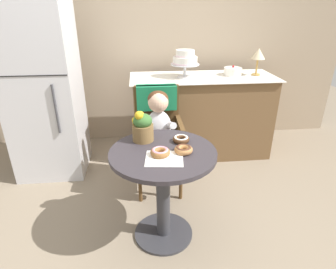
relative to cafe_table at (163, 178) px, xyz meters
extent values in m
plane|color=gray|center=(0.00, 0.00, -0.51)|extent=(8.00, 8.00, 0.00)
cube|color=tan|center=(0.00, 1.85, 0.84)|extent=(4.80, 0.10, 2.70)
cylinder|color=#332D33|center=(0.00, 0.00, 0.20)|extent=(0.72, 0.72, 0.03)
cylinder|color=#333338|center=(0.00, 0.00, -0.16)|extent=(0.10, 0.10, 0.69)
cylinder|color=#333338|center=(0.00, 0.00, -0.50)|extent=(0.44, 0.44, 0.02)
cube|color=brown|center=(0.01, 0.60, -0.04)|extent=(0.42, 0.42, 0.04)
cube|color=brown|center=(0.01, 0.79, 0.22)|extent=(0.40, 0.04, 0.46)
cube|color=brown|center=(-0.18, 0.60, 0.08)|extent=(0.04, 0.38, 0.18)
cube|color=brown|center=(0.20, 0.60, 0.08)|extent=(0.04, 0.38, 0.18)
cube|color=#197247|center=(0.01, 0.79, 0.34)|extent=(0.36, 0.11, 0.22)
cylinder|color=brown|center=(-0.17, 0.42, -0.28)|extent=(0.03, 0.03, 0.45)
cylinder|color=brown|center=(0.19, 0.42, -0.28)|extent=(0.03, 0.03, 0.45)
cylinder|color=brown|center=(-0.17, 0.78, -0.28)|extent=(0.03, 0.03, 0.45)
cylinder|color=brown|center=(0.19, 0.78, -0.28)|extent=(0.03, 0.03, 0.45)
ellipsoid|color=silver|center=(0.01, 0.58, 0.14)|extent=(0.22, 0.16, 0.30)
sphere|color=#E0B293|center=(0.01, 0.57, 0.36)|extent=(0.17, 0.17, 0.17)
ellipsoid|color=#4C2D19|center=(0.01, 0.59, 0.38)|extent=(0.17, 0.17, 0.14)
cylinder|color=silver|center=(-0.08, 0.50, 0.19)|extent=(0.08, 0.23, 0.13)
sphere|color=#E0B293|center=(-0.07, 0.42, 0.12)|extent=(0.06, 0.06, 0.06)
cylinder|color=silver|center=(0.11, 0.50, 0.19)|extent=(0.08, 0.23, 0.13)
sphere|color=#E0B293|center=(0.10, 0.42, 0.12)|extent=(0.06, 0.06, 0.06)
cylinder|color=#3F4760|center=(-0.04, 0.50, 0.03)|extent=(0.09, 0.22, 0.09)
cylinder|color=#3F4760|center=(-0.04, 0.39, -0.14)|extent=(0.08, 0.08, 0.26)
cylinder|color=#3F4760|center=(0.07, 0.50, 0.03)|extent=(0.09, 0.22, 0.09)
cylinder|color=#3F4760|center=(0.07, 0.39, -0.14)|extent=(0.08, 0.08, 0.26)
cube|color=white|center=(0.00, -0.10, 0.21)|extent=(0.26, 0.23, 0.00)
torus|color=#936033|center=(-0.02, -0.06, 0.23)|extent=(0.13, 0.13, 0.04)
torus|color=pink|center=(-0.02, -0.06, 0.24)|extent=(0.11, 0.11, 0.02)
torus|color=#4C2D19|center=(0.14, 0.13, 0.23)|extent=(0.12, 0.12, 0.04)
torus|color=white|center=(0.14, 0.13, 0.24)|extent=(0.10, 0.10, 0.02)
torus|color=#AD7542|center=(0.13, -0.03, 0.23)|extent=(0.12, 0.12, 0.04)
torus|color=#512D1E|center=(0.13, -0.03, 0.24)|extent=(0.10, 0.10, 0.02)
cylinder|color=brown|center=(-0.12, 0.18, 0.27)|extent=(0.15, 0.15, 0.12)
ellipsoid|color=#38662D|center=(-0.12, 0.18, 0.36)|extent=(0.14, 0.14, 0.10)
sphere|color=gold|center=(-0.10, 0.18, 0.36)|extent=(0.06, 0.06, 0.06)
sphere|color=gold|center=(-0.11, 0.21, 0.37)|extent=(0.06, 0.06, 0.06)
sphere|color=gold|center=(-0.14, 0.20, 0.40)|extent=(0.06, 0.06, 0.06)
sphere|color=gold|center=(-0.17, 0.19, 0.36)|extent=(0.06, 0.06, 0.06)
sphere|color=gold|center=(-0.15, 0.15, 0.41)|extent=(0.06, 0.06, 0.06)
sphere|color=gold|center=(-0.12, 0.16, 0.36)|extent=(0.06, 0.06, 0.06)
cube|color=brown|center=(0.55, 1.30, -0.06)|extent=(1.50, 0.56, 0.90)
cube|color=white|center=(0.55, 1.30, 0.39)|extent=(1.56, 0.62, 0.01)
cylinder|color=silver|center=(0.35, 1.30, 0.40)|extent=(0.16, 0.16, 0.01)
cylinder|color=silver|center=(0.35, 1.30, 0.46)|extent=(0.03, 0.03, 0.12)
cylinder|color=silver|center=(0.35, 1.30, 0.53)|extent=(0.30, 0.30, 0.01)
cylinder|color=white|center=(0.35, 1.30, 0.57)|extent=(0.26, 0.25, 0.08)
cylinder|color=silver|center=(0.35, 1.30, 0.54)|extent=(0.26, 0.26, 0.01)
cylinder|color=white|center=(0.35, 1.30, 0.64)|extent=(0.19, 0.19, 0.07)
cylinder|color=silver|center=(0.35, 1.30, 0.61)|extent=(0.20, 0.20, 0.01)
cylinder|color=white|center=(0.88, 1.34, 0.43)|extent=(0.19, 0.19, 0.08)
sphere|color=red|center=(0.88, 1.34, 0.49)|extent=(0.02, 0.02, 0.02)
cylinder|color=#B28C47|center=(1.13, 1.31, 0.40)|extent=(0.09, 0.09, 0.01)
cylinder|color=#B28C47|center=(1.13, 1.31, 0.49)|extent=(0.02, 0.02, 0.16)
cone|color=beige|center=(1.13, 1.31, 0.62)|extent=(0.15, 0.15, 0.11)
cube|color=silver|center=(-1.05, 1.10, 0.34)|extent=(0.64, 0.60, 1.70)
cube|color=black|center=(-1.05, 0.80, 0.55)|extent=(0.63, 0.01, 0.01)
cylinder|color=#3F3F44|center=(-0.87, 0.79, 0.26)|extent=(0.02, 0.02, 0.45)
camera|label=1|loc=(-0.14, -1.66, 1.10)|focal=30.42mm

